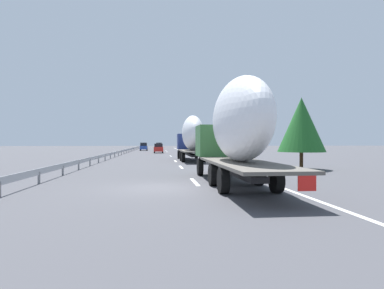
# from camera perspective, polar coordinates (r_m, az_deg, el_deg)

# --- Properties ---
(ground_plane) EXTENTS (260.00, 260.00, 0.00)m
(ground_plane) POSITION_cam_1_polar(r_m,az_deg,el_deg) (54.83, -5.87, -1.75)
(ground_plane) COLOR #424247
(lane_stripe_0) EXTENTS (3.20, 0.20, 0.01)m
(lane_stripe_0) POSITION_cam_1_polar(r_m,az_deg,el_deg) (17.02, 0.48, -6.55)
(lane_stripe_0) COLOR white
(lane_stripe_0) RESTS_ON ground_plane
(lane_stripe_1) EXTENTS (3.20, 0.20, 0.01)m
(lane_stripe_1) POSITION_cam_1_polar(r_m,az_deg,el_deg) (27.06, -1.94, -3.96)
(lane_stripe_1) COLOR white
(lane_stripe_1) RESTS_ON ground_plane
(lane_stripe_2) EXTENTS (3.20, 0.20, 0.01)m
(lane_stripe_2) POSITION_cam_1_polar(r_m,az_deg,el_deg) (35.50, -2.90, -2.92)
(lane_stripe_2) COLOR white
(lane_stripe_2) RESTS_ON ground_plane
(lane_stripe_3) EXTENTS (3.20, 0.20, 0.01)m
(lane_stripe_3) POSITION_cam_1_polar(r_m,az_deg,el_deg) (48.36, -3.72, -2.03)
(lane_stripe_3) COLOR white
(lane_stripe_3) RESTS_ON ground_plane
(lane_stripe_4) EXTENTS (3.20, 0.20, 0.01)m
(lane_stripe_4) POSITION_cam_1_polar(r_m,az_deg,el_deg) (50.09, -3.80, -1.95)
(lane_stripe_4) COLOR white
(lane_stripe_4) RESTS_ON ground_plane
(lane_stripe_5) EXTENTS (3.20, 0.20, 0.01)m
(lane_stripe_5) POSITION_cam_1_polar(r_m,az_deg,el_deg) (68.45, -4.39, -1.31)
(lane_stripe_5) COLOR white
(lane_stripe_5) RESTS_ON ground_plane
(lane_stripe_6) EXTENTS (3.20, 0.20, 0.01)m
(lane_stripe_6) POSITION_cam_1_polar(r_m,az_deg,el_deg) (77.31, -4.57, -1.12)
(lane_stripe_6) COLOR white
(lane_stripe_6) RESTS_ON ground_plane
(edge_line_right) EXTENTS (110.00, 0.20, 0.01)m
(edge_line_right) POSITION_cam_1_polar(r_m,az_deg,el_deg) (60.08, -0.63, -1.55)
(edge_line_right) COLOR white
(edge_line_right) RESTS_ON ground_plane
(truck_lead) EXTENTS (13.19, 2.55, 4.92)m
(truck_lead) POSITION_cam_1_polar(r_m,az_deg,el_deg) (36.08, -0.09, 1.45)
(truck_lead) COLOR navy
(truck_lead) RESTS_ON ground_plane
(truck_trailing) EXTENTS (13.38, 2.55, 4.97)m
(truck_trailing) POSITION_cam_1_polar(r_m,az_deg,el_deg) (15.82, 7.57, 2.86)
(truck_trailing) COLOR #387038
(truck_trailing) RESTS_ON ground_plane
(car_blue_sedan) EXTENTS (4.26, 1.79, 1.95)m
(car_blue_sedan) POSITION_cam_1_polar(r_m,az_deg,el_deg) (80.64, -8.43, -0.37)
(car_blue_sedan) COLOR #28479E
(car_blue_sedan) RESTS_ON ground_plane
(car_red_compact) EXTENTS (4.57, 1.78, 1.79)m
(car_red_compact) POSITION_cam_1_polar(r_m,az_deg,el_deg) (62.78, -5.88, -0.64)
(car_red_compact) COLOR red
(car_red_compact) RESTS_ON ground_plane
(car_yellow_coupe) EXTENTS (4.13, 1.91, 1.91)m
(car_yellow_coupe) POSITION_cam_1_polar(r_m,az_deg,el_deg) (106.33, -5.77, -0.19)
(car_yellow_coupe) COLOR gold
(car_yellow_coupe) RESTS_ON ground_plane
(car_white_van) EXTENTS (4.69, 1.74, 1.85)m
(car_white_van) POSITION_cam_1_polar(r_m,az_deg,el_deg) (89.15, -5.82, -0.32)
(car_white_van) COLOR white
(car_white_van) RESTS_ON ground_plane
(road_sign) EXTENTS (0.10, 0.90, 3.37)m
(road_sign) POSITION_cam_1_polar(r_m,az_deg,el_deg) (52.91, 1.40, 0.69)
(road_sign) COLOR gray
(road_sign) RESTS_ON ground_plane
(tree_0) EXTENTS (2.76, 2.76, 5.69)m
(tree_0) POSITION_cam_1_polar(r_m,az_deg,el_deg) (100.74, -0.34, 1.32)
(tree_0) COLOR #472D19
(tree_0) RESTS_ON ground_plane
(tree_1) EXTENTS (3.48, 3.48, 6.38)m
(tree_1) POSITION_cam_1_polar(r_m,az_deg,el_deg) (99.64, 0.13, 1.48)
(tree_1) COLOR #472D19
(tree_1) RESTS_ON ground_plane
(tree_2) EXTENTS (3.56, 3.56, 5.45)m
(tree_2) POSITION_cam_1_polar(r_m,az_deg,el_deg) (26.07, 18.58, 3.29)
(tree_2) COLOR #472D19
(tree_2) RESTS_ON ground_plane
(guardrail_median) EXTENTS (94.00, 0.10, 0.76)m
(guardrail_median) POSITION_cam_1_polar(r_m,az_deg,el_deg) (58.11, -11.81, -1.06)
(guardrail_median) COLOR #9EA0A5
(guardrail_median) RESTS_ON ground_plane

